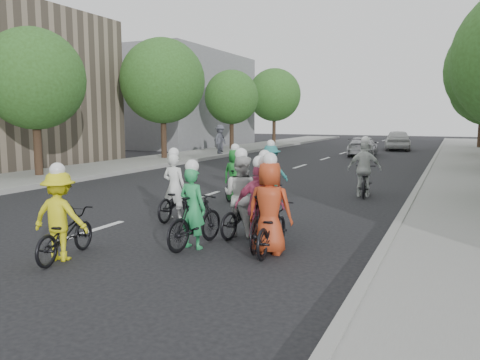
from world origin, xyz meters
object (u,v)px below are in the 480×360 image
Objects in this scene: cyclist_8 at (364,176)px; spectator_1 at (220,140)px; cyclist_0 at (176,196)px; spectator_0 at (220,139)px; cyclist_7 at (271,175)px; cyclist_9 at (236,179)px; follow_car_lead at (363,146)px; cyclist_1 at (265,201)px; cyclist_3 at (261,214)px; follow_car_trail at (398,140)px; cyclist_6 at (242,204)px; spectator_2 at (220,139)px; cyclist_2 at (62,224)px; cyclist_5 at (195,216)px; cyclist_4 at (271,218)px.

cyclist_8 is 18.06m from spectator_1.
spectator_0 is (-7.65, 17.27, 0.52)m from cyclist_0.
spectator_0 reaches higher than cyclist_0.
cyclist_7 reaches higher than cyclist_9.
cyclist_9 is at bearing 83.57° from follow_car_lead.
cyclist_0 is 2.45m from cyclist_1.
cyclist_8 is at bearing -105.47° from cyclist_3.
cyclist_9 is 0.40× the size of follow_car_lead.
follow_car_trail is (-1.52, 22.81, 0.13)m from cyclist_8.
cyclist_6 is at bearing 69.19° from cyclist_8.
cyclist_9 is 18.28m from follow_car_lead.
spectator_1 is 1.92m from spectator_2.
cyclist_3 is at bearing 106.92° from cyclist_1.
follow_car_trail is (-0.80, 29.63, 0.12)m from cyclist_3.
cyclist_3 is at bearing -155.42° from cyclist_2.
cyclist_8 is 1.11× the size of cyclist_9.
cyclist_1 is 0.94× the size of cyclist_8.
cyclist_6 is (0.44, 1.22, 0.06)m from cyclist_5.
cyclist_0 is 2.27m from cyclist_6.
follow_car_lead is at bearing -86.49° from cyclist_1.
cyclist_5 is 1.10× the size of spectator_1.
cyclist_5 is (-0.74, -1.76, -0.08)m from cyclist_1.
follow_car_trail is (-0.07, 28.87, 0.12)m from cyclist_6.
cyclist_5 is at bearing 87.54° from follow_car_lead.
cyclist_8 is (0.72, 6.82, -0.00)m from cyclist_3.
cyclist_6 is at bearing 59.20° from cyclist_1.
cyclist_1 reaches higher than spectator_1.
follow_car_trail is at bearing -83.07° from cyclist_6.
cyclist_3 is at bearing -174.43° from spectator_2.
spectator_2 is at bearing -56.82° from cyclist_5.
cyclist_7 is at bearing -109.11° from cyclist_2.
cyclist_8 is (1.89, 7.28, 0.05)m from cyclist_5.
cyclist_1 is 0.42× the size of follow_car_lead.
follow_car_lead is (-0.32, 17.40, -0.09)m from cyclist_7.
cyclist_7 is 1.15× the size of spectator_1.
follow_car_trail is (1.07, 24.23, 0.07)m from cyclist_7.
cyclist_0 reaches higher than cyclist_2.
spectator_1 is at bearing -64.60° from cyclist_4.
cyclist_1 is at bearing -137.24° from cyclist_2.
cyclist_1 is at bearing -148.72° from spectator_0.
cyclist_3 is 1.26m from cyclist_5.
follow_car_lead is 2.58× the size of spectator_2.
follow_car_lead is at bearing -80.38° from cyclist_5.
cyclist_4 is 1.40m from cyclist_6.
cyclist_3 is 1.08× the size of cyclist_9.
cyclist_2 is 3.66m from cyclist_4.
follow_car_trail is at bearing -105.33° from cyclist_2.
cyclist_4 is at bearing 79.06° from cyclist_8.
cyclist_4 is at bearing 83.96° from follow_car_trail.
spectator_2 is (-9.52, 17.46, 0.34)m from cyclist_9.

